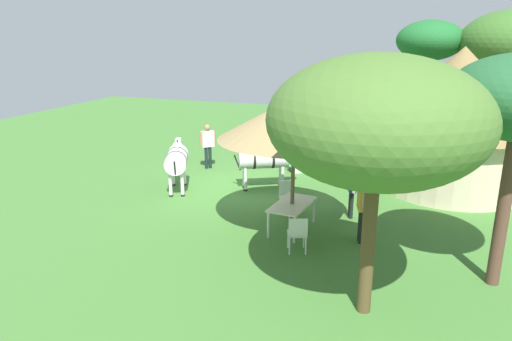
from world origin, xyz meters
TOP-DOWN VIEW (x-y plane):
  - ground_plane at (0.00, 0.00)m, footprint 36.00×36.00m
  - thatched_hut at (-2.52, 6.44)m, footprint 5.30×5.30m
  - shade_umbrella at (2.56, 2.44)m, footprint 3.81×3.81m
  - patio_dining_table at (2.56, 2.44)m, footprint 1.65×0.99m
  - patio_chair_near_hut at (3.79, 2.91)m, footprint 0.55×0.56m
  - patio_chair_west_end at (1.33, 1.95)m, footprint 0.55×0.56m
  - guest_beside_umbrella at (1.18, 3.75)m, footprint 0.54×0.32m
  - guest_behind_table at (2.69, 4.22)m, footprint 0.60×0.32m
  - standing_watcher at (-1.96, -2.08)m, footprint 0.46×0.48m
  - striped_lounge_chair at (-2.74, 1.24)m, footprint 0.92×0.95m
  - zebra_nearest_camera at (0.70, -1.93)m, footprint 1.99×1.22m
  - zebra_by_umbrella at (-0.43, 0.69)m, footprint 1.34×2.07m
  - acacia_tree_behind_hut at (5.68, 4.69)m, footprint 3.70×3.70m
  - acacia_tree_left_background at (-6.81, 5.41)m, footprint 2.61×2.61m

SIDE VIEW (x-z plane):
  - ground_plane at x=0.00m, z-range 0.00..0.00m
  - striped_lounge_chair at x=-2.74m, z-range -0.06..0.57m
  - patio_chair_near_hut at x=3.79m, z-range 0.07..0.97m
  - patio_chair_west_end at x=1.33m, z-range 0.07..0.97m
  - patio_dining_table at x=2.56m, z-range 0.29..1.03m
  - guest_beside_umbrella at x=1.18m, z-range 0.16..1.71m
  - zebra_by_umbrella at x=-0.43m, z-range 0.23..1.77m
  - standing_watcher at x=-1.96m, z-range 0.17..1.86m
  - guest_behind_table at x=2.69m, z-range 0.18..1.90m
  - zebra_nearest_camera at x=0.70m, z-range 0.25..1.83m
  - thatched_hut at x=-2.52m, z-range 0.18..4.75m
  - shade_umbrella at x=2.56m, z-range 1.22..4.70m
  - acacia_tree_behind_hut at x=5.68m, z-range 1.23..5.92m
  - acacia_tree_left_background at x=-6.81m, z-range 1.87..7.31m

